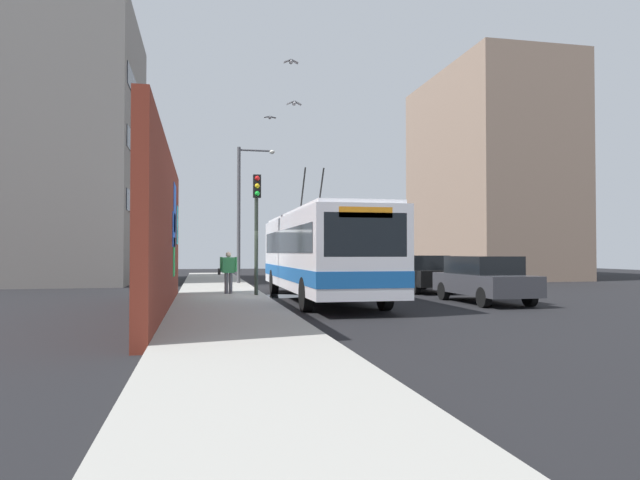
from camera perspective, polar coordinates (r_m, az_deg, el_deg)
ground_plane at (r=21.11m, az=-5.40°, el=-5.88°), size 80.00×80.00×0.00m
sidewalk_slab at (r=20.99m, az=-9.76°, el=-5.69°), size 48.00×3.20×0.15m
graffiti_wall at (r=16.37m, az=-15.30°, el=0.76°), size 12.78×0.32×4.53m
building_far_left at (r=35.64m, az=-22.94°, el=8.24°), size 11.03×6.41×15.05m
building_far_right at (r=41.33m, az=16.34°, el=6.14°), size 12.93×7.09×13.99m
city_bus at (r=20.24m, az=0.03°, el=-1.17°), size 11.49×2.65×4.89m
parked_car_dark_gray at (r=20.10m, az=15.97°, el=-3.69°), size 4.50×1.79×1.58m
parked_car_black at (r=25.34m, az=9.88°, el=-3.21°), size 4.83×1.83×1.58m
pedestrian_midblock at (r=21.91m, az=-9.14°, el=-2.91°), size 0.22×0.72×1.59m
traffic_light at (r=21.09m, az=-6.33°, el=2.58°), size 0.49×0.28×4.43m
street_lamp at (r=29.77m, az=-7.70°, el=3.50°), size 0.44×1.95×7.01m
flying_pigeons at (r=23.56m, az=-3.63°, el=14.11°), size 6.32×0.72×1.73m
curbside_puddle at (r=22.44m, az=-4.23°, el=-5.61°), size 1.99×1.99×0.00m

